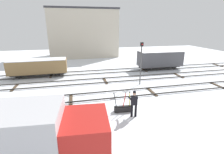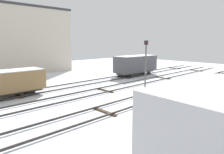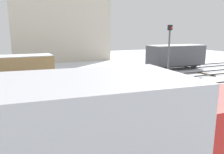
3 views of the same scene
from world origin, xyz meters
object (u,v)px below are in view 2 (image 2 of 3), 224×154
Objects in this scene: rail_worker at (195,94)px; signal_post at (146,60)px; freight_car_far_end at (136,64)px; switch_lever_frame at (178,106)px.

rail_worker is 6.46m from signal_post.
signal_post is at bearing 69.15° from rail_worker.
rail_worker is 0.44× the size of signal_post.
rail_worker is at bearing -124.54° from freight_car_far_end.
switch_lever_frame is 0.35× the size of signal_post.
signal_post reaches higher than switch_lever_frame.
freight_car_far_end is (4.85, 5.10, -1.14)m from signal_post.
switch_lever_frame is at bearing -128.25° from freight_car_far_end.
signal_post is at bearing -132.95° from freight_car_far_end.
switch_lever_frame is 6.30m from signal_post.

